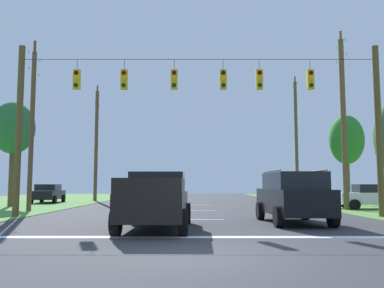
{
  "coord_description": "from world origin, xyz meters",
  "views": [
    {
      "loc": [
        -0.14,
        -8.96,
        1.52
      ],
      "look_at": [
        -0.14,
        11.75,
        3.55
      ],
      "focal_mm": 38.47,
      "sensor_mm": 36.0,
      "label": 1
    }
  ],
  "objects_px": {
    "distant_car_oncoming": "(48,193)",
    "tree_roadside_right": "(346,140)",
    "pickup_truck": "(156,200)",
    "utility_pole_mid_right": "(343,119)",
    "utility_pole_mid_left": "(32,125)",
    "utility_pole_far_left": "(96,143)",
    "overhead_signal_span": "(198,117)",
    "suv_black": "(293,196)",
    "tree_roadside_left": "(13,128)",
    "distant_car_crossing_white": "(373,196)",
    "utility_pole_far_right": "(296,139)"
  },
  "relations": [
    {
      "from": "overhead_signal_span",
      "to": "suv_black",
      "type": "height_order",
      "value": "overhead_signal_span"
    },
    {
      "from": "pickup_truck",
      "to": "utility_pole_mid_right",
      "type": "xyz_separation_m",
      "value": [
        10.36,
        10.23,
        4.46
      ]
    },
    {
      "from": "utility_pole_mid_left",
      "to": "utility_pole_far_left",
      "type": "xyz_separation_m",
      "value": [
        0.43,
        14.09,
        0.36
      ]
    },
    {
      "from": "utility_pole_far_left",
      "to": "utility_pole_far_right",
      "type": "bearing_deg",
      "value": -3.22
    },
    {
      "from": "pickup_truck",
      "to": "utility_pole_mid_left",
      "type": "relative_size",
      "value": 0.55
    },
    {
      "from": "tree_roadside_left",
      "to": "tree_roadside_right",
      "type": "bearing_deg",
      "value": 10.73
    },
    {
      "from": "utility_pole_far_right",
      "to": "utility_pole_far_left",
      "type": "xyz_separation_m",
      "value": [
        -18.13,
        1.02,
        -0.23
      ]
    },
    {
      "from": "overhead_signal_span",
      "to": "distant_car_oncoming",
      "type": "height_order",
      "value": "overhead_signal_span"
    },
    {
      "from": "pickup_truck",
      "to": "overhead_signal_span",
      "type": "bearing_deg",
      "value": 73.37
    },
    {
      "from": "utility_pole_far_right",
      "to": "overhead_signal_span",
      "type": "bearing_deg",
      "value": -117.76
    },
    {
      "from": "utility_pole_far_left",
      "to": "tree_roadside_left",
      "type": "bearing_deg",
      "value": -110.9
    },
    {
      "from": "pickup_truck",
      "to": "suv_black",
      "type": "bearing_deg",
      "value": 21.22
    },
    {
      "from": "pickup_truck",
      "to": "distant_car_crossing_white",
      "type": "bearing_deg",
      "value": 41.78
    },
    {
      "from": "pickup_truck",
      "to": "utility_pole_mid_right",
      "type": "bearing_deg",
      "value": 44.63
    },
    {
      "from": "pickup_truck",
      "to": "utility_pole_far_left",
      "type": "bearing_deg",
      "value": 108.02
    },
    {
      "from": "pickup_truck",
      "to": "tree_roadside_left",
      "type": "relative_size",
      "value": 0.75
    },
    {
      "from": "distant_car_oncoming",
      "to": "utility_pole_far_left",
      "type": "relative_size",
      "value": 0.41
    },
    {
      "from": "pickup_truck",
      "to": "utility_pole_mid_right",
      "type": "distance_m",
      "value": 15.23
    },
    {
      "from": "utility_pole_mid_left",
      "to": "utility_pole_mid_right",
      "type": "bearing_deg",
      "value": 3.3
    },
    {
      "from": "suv_black",
      "to": "utility_pole_far_right",
      "type": "height_order",
      "value": "utility_pole_far_right"
    },
    {
      "from": "pickup_truck",
      "to": "utility_pole_mid_right",
      "type": "height_order",
      "value": "utility_pole_mid_right"
    },
    {
      "from": "distant_car_oncoming",
      "to": "utility_pole_mid_left",
      "type": "distance_m",
      "value": 11.35
    },
    {
      "from": "overhead_signal_span",
      "to": "tree_roadside_left",
      "type": "bearing_deg",
      "value": 144.92
    },
    {
      "from": "distant_car_oncoming",
      "to": "utility_pole_mid_right",
      "type": "height_order",
      "value": "utility_pole_mid_right"
    },
    {
      "from": "utility_pole_mid_right",
      "to": "utility_pole_far_left",
      "type": "bearing_deg",
      "value": 143.99
    },
    {
      "from": "overhead_signal_span",
      "to": "distant_car_oncoming",
      "type": "bearing_deg",
      "value": 129.8
    },
    {
      "from": "tree_roadside_right",
      "to": "tree_roadside_left",
      "type": "xyz_separation_m",
      "value": [
        -24.82,
        -4.7,
        0.3
      ]
    },
    {
      "from": "pickup_truck",
      "to": "utility_pole_mid_right",
      "type": "relative_size",
      "value": 0.5
    },
    {
      "from": "suv_black",
      "to": "utility_pole_far_left",
      "type": "bearing_deg",
      "value": 121.01
    },
    {
      "from": "utility_pole_mid_right",
      "to": "tree_roadside_left",
      "type": "bearing_deg",
      "value": 170.29
    },
    {
      "from": "utility_pole_mid_left",
      "to": "utility_pole_far_left",
      "type": "distance_m",
      "value": 14.1
    },
    {
      "from": "distant_car_oncoming",
      "to": "suv_black",
      "type": "bearing_deg",
      "value": -47.96
    },
    {
      "from": "distant_car_oncoming",
      "to": "tree_roadside_right",
      "type": "height_order",
      "value": "tree_roadside_right"
    },
    {
      "from": "suv_black",
      "to": "distant_car_crossing_white",
      "type": "relative_size",
      "value": 1.1
    },
    {
      "from": "distant_car_crossing_white",
      "to": "distant_car_oncoming",
      "type": "xyz_separation_m",
      "value": [
        -22.81,
        8.43,
        0.0
      ]
    },
    {
      "from": "utility_pole_mid_left",
      "to": "utility_pole_far_left",
      "type": "height_order",
      "value": "utility_pole_far_left"
    },
    {
      "from": "overhead_signal_span",
      "to": "distant_car_oncoming",
      "type": "relative_size",
      "value": 3.93
    },
    {
      "from": "utility_pole_far_left",
      "to": "utility_pole_mid_left",
      "type": "bearing_deg",
      "value": -91.73
    },
    {
      "from": "pickup_truck",
      "to": "utility_pole_far_left",
      "type": "relative_size",
      "value": 0.51
    },
    {
      "from": "utility_pole_far_left",
      "to": "suv_black",
      "type": "bearing_deg",
      "value": -58.99
    },
    {
      "from": "utility_pole_far_right",
      "to": "tree_roadside_right",
      "type": "bearing_deg",
      "value": -49.38
    },
    {
      "from": "overhead_signal_span",
      "to": "utility_pole_mid_right",
      "type": "height_order",
      "value": "utility_pole_mid_right"
    },
    {
      "from": "distant_car_crossing_white",
      "to": "tree_roadside_left",
      "type": "height_order",
      "value": "tree_roadside_left"
    },
    {
      "from": "utility_pole_mid_left",
      "to": "utility_pole_far_left",
      "type": "bearing_deg",
      "value": 88.27
    },
    {
      "from": "distant_car_crossing_white",
      "to": "utility_pole_far_left",
      "type": "xyz_separation_m",
      "value": [
        -19.88,
        12.26,
        4.51
      ]
    },
    {
      "from": "tree_roadside_right",
      "to": "utility_pole_far_left",
      "type": "bearing_deg",
      "value": 167.65
    },
    {
      "from": "utility_pole_far_right",
      "to": "tree_roadside_right",
      "type": "xyz_separation_m",
      "value": [
        3.11,
        -3.63,
        -0.47
      ]
    },
    {
      "from": "suv_black",
      "to": "distant_car_oncoming",
      "type": "distance_m",
      "value": 23.45
    },
    {
      "from": "utility_pole_far_left",
      "to": "tree_roadside_right",
      "type": "relative_size",
      "value": 1.51
    },
    {
      "from": "tree_roadside_left",
      "to": "utility_pole_mid_right",
      "type": "bearing_deg",
      "value": -9.71
    }
  ]
}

